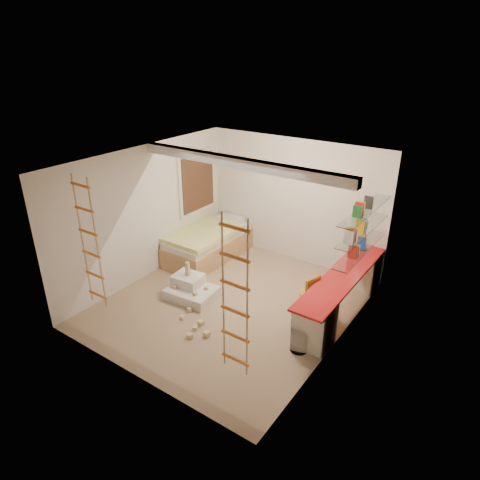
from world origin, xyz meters
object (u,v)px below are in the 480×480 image
Objects in this scene: bed at (208,243)px; play_platform at (191,289)px; desk at (341,292)px; swivel_chair at (311,303)px.

bed is 1.63m from play_platform.
bed is at bearing 173.51° from desk.
desk is at bearing 52.22° from swivel_chair.
desk is 3.22m from bed.
bed is 2.46× the size of swivel_chair.
desk reaches higher than bed.
play_platform is (-2.12, -0.64, -0.15)m from swivel_chair.
desk is at bearing 23.64° from play_platform.
swivel_chair is 2.22m from play_platform.
bed is at bearing 164.31° from swivel_chair.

